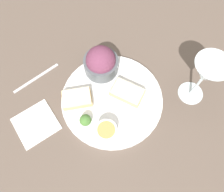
# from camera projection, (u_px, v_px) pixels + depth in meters

# --- Properties ---
(ground_plane) EXTENTS (4.00, 4.00, 0.00)m
(ground_plane) POSITION_uv_depth(u_px,v_px,m) (112.00, 100.00, 0.68)
(ground_plane) COLOR brown
(dinner_plate) EXTENTS (0.31, 0.31, 0.01)m
(dinner_plate) POSITION_uv_depth(u_px,v_px,m) (112.00, 99.00, 0.68)
(dinner_plate) COLOR white
(dinner_plate) RESTS_ON ground_plane
(salad_bowl) EXTENTS (0.11, 0.11, 0.10)m
(salad_bowl) POSITION_uv_depth(u_px,v_px,m) (101.00, 62.00, 0.67)
(salad_bowl) COLOR #4C5156
(salad_bowl) RESTS_ON dinner_plate
(sauce_ramekin) EXTENTS (0.06, 0.06, 0.04)m
(sauce_ramekin) POSITION_uv_depth(u_px,v_px,m) (106.00, 131.00, 0.61)
(sauce_ramekin) COLOR white
(sauce_ramekin) RESTS_ON dinner_plate
(cheese_toast_near) EXTENTS (0.10, 0.06, 0.03)m
(cheese_toast_near) POSITION_uv_depth(u_px,v_px,m) (127.00, 92.00, 0.66)
(cheese_toast_near) COLOR tan
(cheese_toast_near) RESTS_ON dinner_plate
(cheese_toast_far) EXTENTS (0.11, 0.10, 0.03)m
(cheese_toast_far) POSITION_uv_depth(u_px,v_px,m) (77.00, 98.00, 0.66)
(cheese_toast_far) COLOR tan
(cheese_toast_far) RESTS_ON dinner_plate
(wine_glass) EXTENTS (0.09, 0.09, 0.18)m
(wine_glass) POSITION_uv_depth(u_px,v_px,m) (206.00, 74.00, 0.57)
(wine_glass) COLOR silver
(wine_glass) RESTS_ON ground_plane
(garnish) EXTENTS (0.03, 0.03, 0.03)m
(garnish) POSITION_uv_depth(u_px,v_px,m) (85.00, 120.00, 0.62)
(garnish) COLOR #477533
(garnish) RESTS_ON dinner_plate
(napkin) EXTENTS (0.16, 0.16, 0.01)m
(napkin) POSITION_uv_depth(u_px,v_px,m) (36.00, 124.00, 0.65)
(napkin) COLOR white
(napkin) RESTS_ON ground_plane
(fork) EXTENTS (0.08, 0.15, 0.01)m
(fork) POSITION_uv_depth(u_px,v_px,m) (36.00, 78.00, 0.71)
(fork) COLOR silver
(fork) RESTS_ON ground_plane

